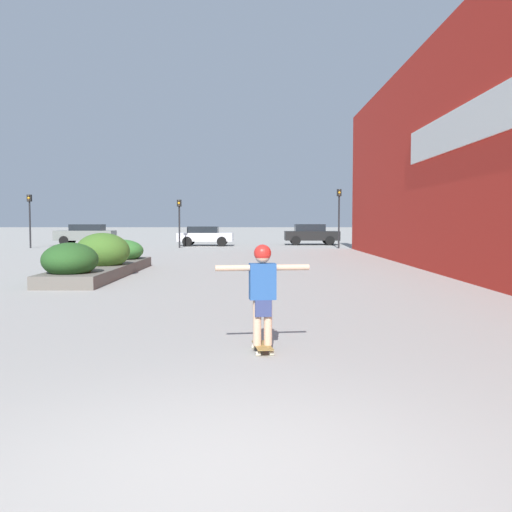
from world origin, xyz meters
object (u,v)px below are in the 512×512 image
at_px(car_center_right, 314,234).
at_px(skateboarder, 265,284).
at_px(car_center_left, 89,234).
at_px(traffic_light_far_left, 33,212).
at_px(traffic_light_right, 342,208).
at_px(car_leftmost, 208,235).
at_px(skateboard, 265,347).
at_px(traffic_light_left, 182,215).

bearing_deg(car_center_right, skateboarder, -6.61).
distance_m(car_center_left, traffic_light_far_left, 5.62).
relative_size(traffic_light_right, traffic_light_far_left, 1.09).
distance_m(skateboarder, car_leftmost, 33.03).
distance_m(skateboarder, car_center_left, 36.78).
height_order(skateboarder, car_center_right, car_center_right).
xyz_separation_m(skateboard, car_leftmost, (-3.72, 32.82, 0.68)).
relative_size(skateboard, car_center_right, 0.16).
bearing_deg(car_leftmost, traffic_light_right, 67.73).
bearing_deg(car_leftmost, car_center_left, -100.68).
height_order(car_leftmost, traffic_light_right, traffic_light_right).
distance_m(car_leftmost, car_center_left, 9.14).
bearing_deg(traffic_light_far_left, car_leftmost, 16.26).
distance_m(skateboarder, traffic_light_right, 29.65).
bearing_deg(car_center_left, skateboard, -159.79).
relative_size(skateboard, car_leftmost, 0.16).
bearing_deg(car_center_right, car_leftmost, -77.28).
height_order(skateboard, skateboarder, skateboarder).
distance_m(car_leftmost, traffic_light_far_left, 11.73).
bearing_deg(traffic_light_left, car_center_right, 27.95).
relative_size(skateboard, traffic_light_far_left, 0.18).
height_order(skateboarder, traffic_light_left, traffic_light_left).
bearing_deg(car_center_left, traffic_light_left, -122.29).
height_order(traffic_light_left, traffic_light_far_left, traffic_light_far_left).
bearing_deg(car_center_right, traffic_light_far_left, -75.18).
bearing_deg(traffic_light_left, car_leftmost, 65.67).
height_order(car_center_left, car_center_right, car_center_right).
distance_m(car_center_left, traffic_light_left, 9.08).
height_order(skateboard, traffic_light_far_left, traffic_light_far_left).
bearing_deg(traffic_light_right, skateboard, -100.25).
distance_m(skateboard, car_center_right, 34.80).
bearing_deg(traffic_light_far_left, skateboard, -63.30).
xyz_separation_m(skateboard, car_center_right, (4.00, 34.56, 0.74)).
bearing_deg(car_leftmost, traffic_light_far_left, -73.74).
xyz_separation_m(car_leftmost, traffic_light_left, (-1.40, -3.10, 1.43)).
height_order(skateboard, car_leftmost, car_leftmost).
bearing_deg(car_center_right, traffic_light_left, -62.05).
distance_m(skateboard, car_center_left, 36.78).
xyz_separation_m(car_center_right, traffic_light_right, (1.26, -5.42, 1.76)).
distance_m(skateboarder, traffic_light_far_left, 33.12).
xyz_separation_m(car_center_left, car_center_right, (16.71, 0.05, -0.00)).
bearing_deg(car_center_left, traffic_light_right, -106.65).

